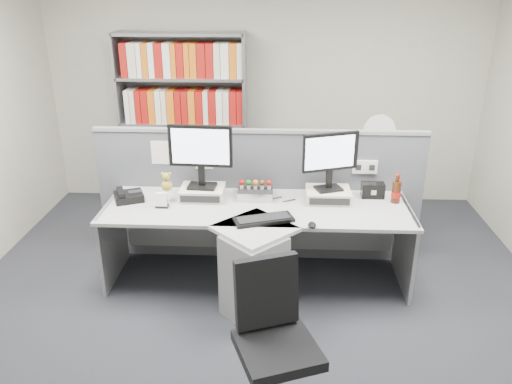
# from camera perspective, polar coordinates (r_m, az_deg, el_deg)

# --- Properties ---
(ground) EXTENTS (5.50, 5.50, 0.00)m
(ground) POSITION_cam_1_polar(r_m,az_deg,el_deg) (3.98, -0.47, -16.01)
(ground) COLOR #2F3137
(ground) RESTS_ON ground
(room_shell) EXTENTS (5.04, 5.54, 2.72)m
(room_shell) POSITION_cam_1_polar(r_m,az_deg,el_deg) (3.19, -0.57, 10.07)
(room_shell) COLOR #B3B1A0
(room_shell) RESTS_ON ground
(partition) EXTENTS (3.00, 0.08, 1.27)m
(partition) POSITION_cam_1_polar(r_m,az_deg,el_deg) (4.73, 0.41, -0.28)
(partition) COLOR #575963
(partition) RESTS_ON ground
(desk) EXTENTS (2.60, 1.20, 0.72)m
(desk) POSITION_cam_1_polar(r_m,az_deg,el_deg) (4.23, -0.04, -6.11)
(desk) COLOR #B1B2AB
(desk) RESTS_ON ground
(monitor_riser_left) EXTENTS (0.38, 0.31, 0.10)m
(monitor_riser_left) POSITION_cam_1_polar(r_m,az_deg,el_deg) (4.48, -6.04, -0.07)
(monitor_riser_left) COLOR beige
(monitor_riser_left) RESTS_ON desk
(monitor_riser_right) EXTENTS (0.38, 0.31, 0.10)m
(monitor_riser_right) POSITION_cam_1_polar(r_m,az_deg,el_deg) (4.45, 8.10, -0.33)
(monitor_riser_right) COLOR beige
(monitor_riser_right) RESTS_ON desk
(monitor_left) EXTENTS (0.55, 0.19, 0.56)m
(monitor_left) POSITION_cam_1_polar(r_m,az_deg,el_deg) (4.35, -6.24, 4.59)
(monitor_left) COLOR black
(monitor_left) RESTS_ON monitor_riser_left
(monitor_right) EXTENTS (0.48, 0.22, 0.50)m
(monitor_right) POSITION_cam_1_polar(r_m,az_deg,el_deg) (4.33, 8.34, 3.97)
(monitor_right) COLOR black
(monitor_right) RESTS_ON monitor_riser_right
(desktop_pc) EXTENTS (0.30, 0.27, 0.08)m
(desktop_pc) POSITION_cam_1_polar(r_m,az_deg,el_deg) (4.49, -0.06, -0.04)
(desktop_pc) COLOR black
(desktop_pc) RESTS_ON desk
(figurines) EXTENTS (0.29, 0.05, 0.09)m
(figurines) POSITION_cam_1_polar(r_m,az_deg,el_deg) (4.44, -0.07, 0.97)
(figurines) COLOR beige
(figurines) RESTS_ON desktop_pc
(keyboard) EXTENTS (0.50, 0.32, 0.03)m
(keyboard) POSITION_cam_1_polar(r_m,az_deg,el_deg) (4.04, 0.86, -3.09)
(keyboard) COLOR black
(keyboard) RESTS_ON desk
(mouse) EXTENTS (0.06, 0.10, 0.04)m
(mouse) POSITION_cam_1_polar(r_m,az_deg,el_deg) (3.96, 6.31, -3.71)
(mouse) COLOR black
(mouse) RESTS_ON desk
(desk_phone) EXTENTS (0.31, 0.29, 0.10)m
(desk_phone) POSITION_cam_1_polar(r_m,az_deg,el_deg) (4.55, -14.16, -0.45)
(desk_phone) COLOR black
(desk_phone) RESTS_ON desk
(desk_calendar) EXTENTS (0.11, 0.08, 0.13)m
(desk_calendar) POSITION_cam_1_polar(r_m,az_deg,el_deg) (4.35, -10.53, -1.02)
(desk_calendar) COLOR black
(desk_calendar) RESTS_ON desk
(plush_toy) EXTENTS (0.10, 0.10, 0.17)m
(plush_toy) POSITION_cam_1_polar(r_m,az_deg,el_deg) (4.40, -10.00, 0.99)
(plush_toy) COLOR #A98D38
(plush_toy) RESTS_ON monitor_riser_left
(speaker) EXTENTS (0.20, 0.11, 0.13)m
(speaker) POSITION_cam_1_polar(r_m,az_deg,el_deg) (4.59, 12.96, 0.20)
(speaker) COLOR black
(speaker) RESTS_ON desk
(cola_bottle) EXTENTS (0.08, 0.08, 0.26)m
(cola_bottle) POSITION_cam_1_polar(r_m,az_deg,el_deg) (4.51, 15.46, -0.01)
(cola_bottle) COLOR #3F190A
(cola_bottle) RESTS_ON desk
(shelving_unit) EXTENTS (1.41, 0.40, 2.00)m
(shelving_unit) POSITION_cam_1_polar(r_m,az_deg,el_deg) (5.86, -8.04, 7.36)
(shelving_unit) COLOR gray
(shelving_unit) RESTS_ON ground
(filing_cabinet) EXTENTS (0.45, 0.61, 0.70)m
(filing_cabinet) POSITION_cam_1_polar(r_m,az_deg,el_deg) (5.63, 12.98, -0.38)
(filing_cabinet) COLOR gray
(filing_cabinet) RESTS_ON ground
(desk_fan) EXTENTS (0.32, 0.19, 0.54)m
(desk_fan) POSITION_cam_1_polar(r_m,az_deg,el_deg) (5.40, 13.61, 6.38)
(desk_fan) COLOR white
(desk_fan) RESTS_ON filing_cabinet
(office_chair) EXTENTS (0.63, 0.62, 0.95)m
(office_chair) POSITION_cam_1_polar(r_m,az_deg,el_deg) (3.17, 1.96, -15.80)
(office_chair) COLOR silver
(office_chair) RESTS_ON ground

